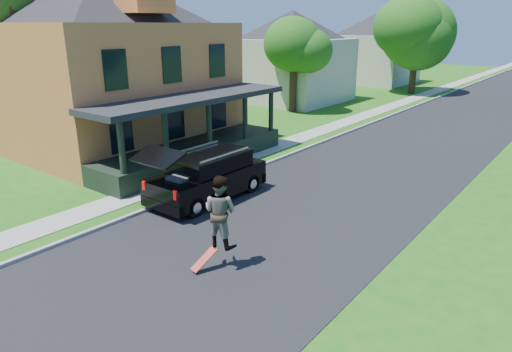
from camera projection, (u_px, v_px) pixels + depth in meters
The scene contains 13 objects.
ground at pixel (214, 256), 12.69m from camera, with size 140.00×140.00×0.00m, color #176113.
street at pixel (439, 130), 27.67m from camera, with size 8.00×120.00×0.02m, color black.
curb at pixel (376, 122), 30.02m from camera, with size 0.15×120.00×0.12m, color gray.
sidewalk at pixel (355, 119), 30.93m from camera, with size 1.30×120.00×0.03m, color gray.
front_walk at pixel (156, 154), 22.72m from camera, with size 6.50×1.20×0.03m, color gray.
main_house at pixel (106, 49), 23.07m from camera, with size 15.56×15.56×10.10m.
neighbor_house_mid at pixel (292, 49), 37.19m from camera, with size 12.78×12.78×8.30m.
neighbor_house_far at pixel (374, 43), 49.17m from camera, with size 12.78×12.78×8.30m.
black_suv at pixel (207, 176), 16.60m from camera, with size 1.92×4.98×2.32m.
skateboarder at pixel (220, 211), 11.73m from camera, with size 1.01×0.82×1.93m.
skateboard at pixel (204, 260), 11.85m from camera, with size 0.41×0.68×0.56m.
tree_left_mid at pixel (294, 43), 32.09m from camera, with size 4.55×4.39×7.25m.
tree_left_far at pixel (417, 28), 40.59m from camera, with size 7.67×7.47×9.19m.
Camera 1 is at (7.87, -8.23, 6.15)m, focal length 32.00 mm.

